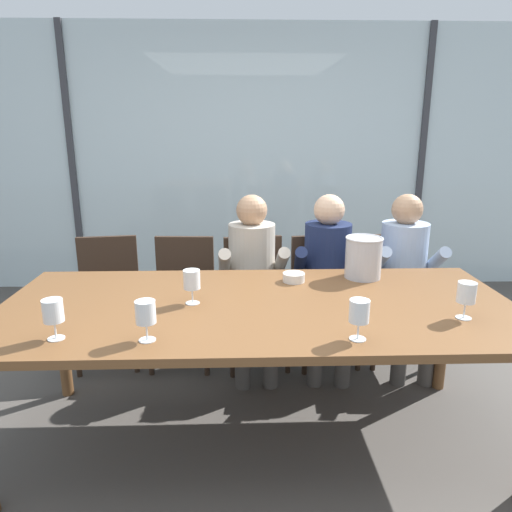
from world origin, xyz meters
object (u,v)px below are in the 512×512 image
at_px(tasting_bowl, 294,277).
at_px(wine_glass_by_left_taster, 466,294).
at_px(dining_table, 258,315).
at_px(chair_center, 254,290).
at_px(wine_glass_spare_empty, 192,281).
at_px(chair_right_of_center, 322,288).
at_px(chair_near_curtain, 108,290).
at_px(ice_bucket_primary, 363,257).
at_px(chair_near_window_right, 393,287).
at_px(wine_glass_by_right_taster, 146,314).
at_px(person_pale_blue_shirt, 405,270).
at_px(person_navy_polo, 328,271).
at_px(person_beige_jumper, 253,271).
at_px(wine_glass_near_bucket, 359,313).
at_px(wine_glass_center_pour, 53,313).
at_px(chair_left_of_center, 184,290).

height_order(tasting_bowl, wine_glass_by_left_taster, wine_glass_by_left_taster).
bearing_deg(tasting_bowl, wine_glass_by_left_taster, -37.58).
bearing_deg(dining_table, chair_center, 89.53).
bearing_deg(wine_glass_spare_empty, chair_right_of_center, 49.38).
bearing_deg(chair_near_curtain, tasting_bowl, -35.40).
bearing_deg(chair_near_curtain, ice_bucket_primary, -27.30).
bearing_deg(wine_glass_spare_empty, chair_near_window_right, 36.07).
height_order(dining_table, wine_glass_by_right_taster, wine_glass_by_right_taster).
height_order(chair_right_of_center, wine_glass_spare_empty, wine_glass_spare_empty).
distance_m(chair_center, person_pale_blue_shirt, 1.06).
height_order(dining_table, wine_glass_spare_empty, wine_glass_spare_empty).
relative_size(chair_center, person_navy_polo, 0.73).
relative_size(person_navy_polo, wine_glass_by_right_taster, 6.88).
bearing_deg(person_beige_jumper, chair_center, 79.98).
bearing_deg(tasting_bowl, wine_glass_near_bucket, -76.60).
bearing_deg(chair_near_curtain, wine_glass_by_right_taster, -75.89).
bearing_deg(chair_center, person_navy_polo, -19.47).
relative_size(chair_center, chair_right_of_center, 1.00).
distance_m(chair_near_curtain, wine_glass_center_pour, 1.44).
xyz_separation_m(wine_glass_center_pour, wine_glass_by_right_taster, (0.38, -0.03, 0.00)).
distance_m(chair_near_curtain, chair_near_window_right, 2.06).
distance_m(ice_bucket_primary, tasting_bowl, 0.43).
bearing_deg(person_navy_polo, person_pale_blue_shirt, 5.32).
height_order(chair_near_curtain, chair_near_window_right, same).
bearing_deg(wine_glass_spare_empty, person_beige_jumper, 68.89).
height_order(wine_glass_center_pour, wine_glass_by_right_taster, same).
bearing_deg(chair_center, wine_glass_by_left_taster, -58.52).
xyz_separation_m(chair_near_curtain, person_beige_jumper, (1.03, -0.15, 0.17)).
relative_size(tasting_bowl, wine_glass_by_left_taster, 0.72).
xyz_separation_m(chair_left_of_center, wine_glass_by_right_taster, (0.02, -1.38, 0.39)).
height_order(chair_left_of_center, wine_glass_by_right_taster, wine_glass_by_right_taster).
bearing_deg(dining_table, wine_glass_by_left_taster, -13.12).
bearing_deg(wine_glass_spare_empty, wine_glass_center_pour, -143.50).
bearing_deg(tasting_bowl, dining_table, -122.45).
distance_m(wine_glass_near_bucket, wine_glass_center_pour, 1.26).
height_order(chair_left_of_center, wine_glass_spare_empty, wine_glass_spare_empty).
distance_m(chair_left_of_center, wine_glass_by_left_taster, 1.91).
relative_size(chair_right_of_center, wine_glass_spare_empty, 5.04).
height_order(person_beige_jumper, wine_glass_by_right_taster, person_beige_jumper).
xyz_separation_m(person_navy_polo, wine_glass_by_right_taster, (-0.98, -1.25, 0.21)).
xyz_separation_m(tasting_bowl, wine_glass_center_pour, (-1.07, -0.72, 0.09)).
height_order(person_navy_polo, wine_glass_by_left_taster, person_navy_polo).
distance_m(person_navy_polo, wine_glass_spare_empty, 1.20).
bearing_deg(chair_center, chair_near_curtain, 170.91).
xyz_separation_m(tasting_bowl, wine_glass_by_right_taster, (-0.69, -0.75, 0.09)).
relative_size(dining_table, chair_right_of_center, 2.93).
bearing_deg(chair_right_of_center, person_navy_polo, -92.88).
distance_m(person_pale_blue_shirt, wine_glass_center_pour, 2.27).
xyz_separation_m(person_pale_blue_shirt, tasting_bowl, (-0.83, -0.51, 0.12)).
bearing_deg(ice_bucket_primary, tasting_bowl, -171.06).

